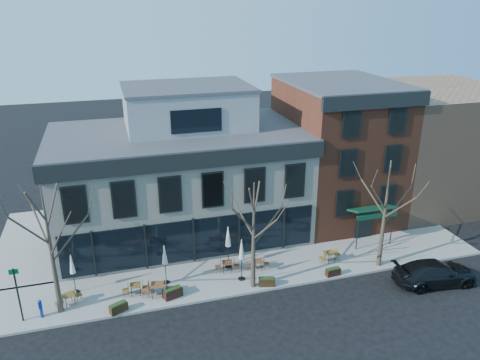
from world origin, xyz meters
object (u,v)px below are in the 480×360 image
object	(u,v)px
cafe_set_0	(69,298)
umbrella_0	(72,266)
call_box	(41,308)
parked_sedan	(435,273)

from	to	relation	value
cafe_set_0	umbrella_0	bearing A→B (deg)	75.29
call_box	parked_sedan	bearing A→B (deg)	-7.64
parked_sedan	umbrella_0	bearing A→B (deg)	82.55
cafe_set_0	umbrella_0	size ratio (longest dim) A/B	0.61
cafe_set_0	umbrella_0	distance (m)	1.90
parked_sedan	call_box	xyz separation A→B (m)	(-23.83, 3.20, -0.01)
call_box	umbrella_0	world-z (taller)	umbrella_0
call_box	umbrella_0	size ratio (longest dim) A/B	0.44
cafe_set_0	umbrella_0	xyz separation A→B (m)	(0.32, 1.21, 1.43)
parked_sedan	umbrella_0	world-z (taller)	umbrella_0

